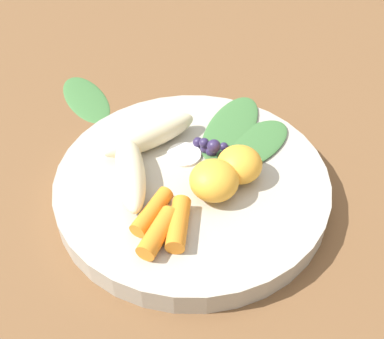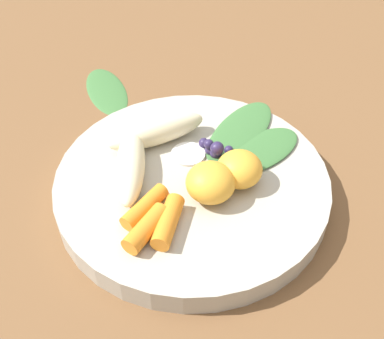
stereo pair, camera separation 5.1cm
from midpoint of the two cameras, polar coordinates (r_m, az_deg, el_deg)
name	(u,v)px [view 1 (the left image)]	position (r m, az deg, el deg)	size (l,w,h in m)	color
ground_plane	(192,194)	(0.53, -2.72, -2.96)	(2.40, 2.40, 0.00)	brown
bowl	(192,185)	(0.52, -2.77, -1.97)	(0.29, 0.29, 0.03)	#B2AD9E
banana_peeled_left	(130,171)	(0.51, -10.08, -0.37)	(0.11, 0.03, 0.03)	beige
banana_peeled_right	(150,135)	(0.54, -7.60, 3.89)	(0.11, 0.03, 0.03)	beige
orange_segment_near	(240,164)	(0.50, 2.70, 0.46)	(0.05, 0.05, 0.04)	#F4A833
orange_segment_far	(214,180)	(0.48, -0.40, -1.43)	(0.05, 0.05, 0.04)	#F4A833
carrot_front	(152,211)	(0.47, -7.76, -5.01)	(0.02, 0.02, 0.06)	orange
carrot_mid_left	(158,233)	(0.46, -7.19, -7.49)	(0.02, 0.02, 0.05)	orange
carrot_mid_right	(178,224)	(0.46, -4.76, -6.48)	(0.02, 0.02, 0.06)	orange
blueberry_pile	(212,149)	(0.53, -0.34, 2.29)	(0.05, 0.03, 0.03)	#2D234C
coconut_shred_patch	(184,155)	(0.54, -3.64, 1.62)	(0.04, 0.04, 0.00)	white
kale_leaf_left	(254,144)	(0.55, 4.64, 2.83)	(0.11, 0.05, 0.01)	#3D7038
kale_leaf_right	(231,128)	(0.57, 1.99, 4.80)	(0.13, 0.05, 0.01)	#3D7038
kale_leaf_stray	(86,98)	(0.68, -14.39, 8.03)	(0.12, 0.05, 0.01)	#3D7038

